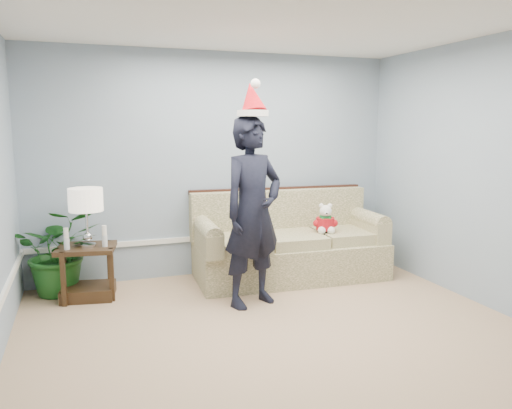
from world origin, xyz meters
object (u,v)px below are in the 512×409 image
object	(u,v)px
table_lamp	(86,202)
houseplant	(59,251)
sofa	(288,246)
man	(253,212)
side_table	(88,278)
teddy_bear	(326,222)

from	to	relation	value
table_lamp	houseplant	xyz separation A→B (m)	(-0.30, 0.29, -0.56)
sofa	man	world-z (taller)	man
side_table	teddy_bear	world-z (taller)	teddy_bear
table_lamp	teddy_bear	world-z (taller)	table_lamp
table_lamp	houseplant	size ratio (longest dim) A/B	0.65
houseplant	teddy_bear	bearing A→B (deg)	-8.00
houseplant	side_table	bearing A→B (deg)	-41.99
houseplant	man	size ratio (longest dim) A/B	0.50
table_lamp	teddy_bear	bearing A→B (deg)	-2.85
man	teddy_bear	bearing A→B (deg)	6.67
sofa	teddy_bear	xyz separation A→B (m)	(0.41, -0.18, 0.31)
table_lamp	teddy_bear	xyz separation A→B (m)	(2.71, -0.13, -0.36)
table_lamp	man	distance (m)	1.74
side_table	houseplant	xyz separation A→B (m)	(-0.28, 0.25, 0.26)
teddy_bear	side_table	bearing A→B (deg)	-165.66
sofa	table_lamp	world-z (taller)	table_lamp
man	teddy_bear	world-z (taller)	man
side_table	houseplant	bearing A→B (deg)	138.01
sofa	houseplant	world-z (taller)	sofa
sofa	man	size ratio (longest dim) A/B	1.19
houseplant	man	bearing A→B (deg)	-28.11
table_lamp	houseplant	distance (m)	0.70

